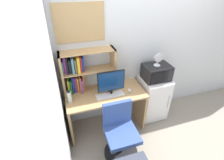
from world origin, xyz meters
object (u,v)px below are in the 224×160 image
(microwave, at_px, (156,72))
(keyboard, at_px, (110,95))
(monitor, at_px, (111,82))
(water_bottle, at_px, (69,97))
(wall_corkboard, at_px, (80,23))
(desk_chair, at_px, (120,134))
(computer_mouse, at_px, (129,90))
(hutch_bookshelf, at_px, (80,71))
(desk_fan, at_px, (158,59))
(mini_fridge, at_px, (152,97))

(microwave, bearing_deg, keyboard, -171.48)
(monitor, distance_m, keyboard, 0.22)
(water_bottle, distance_m, wall_corkboard, 1.06)
(desk_chair, bearing_deg, computer_mouse, 56.18)
(hutch_bookshelf, bearing_deg, desk_fan, -7.06)
(keyboard, distance_m, water_bottle, 0.63)
(computer_mouse, height_order, microwave, microwave)
(hutch_bookshelf, bearing_deg, computer_mouse, -19.73)
(monitor, relative_size, desk_chair, 0.50)
(monitor, xyz_separation_m, computer_mouse, (0.31, -0.01, -0.21))
(computer_mouse, xyz_separation_m, microwave, (0.54, 0.11, 0.19))
(hutch_bookshelf, xyz_separation_m, desk_chair, (0.40, -0.75, -0.73))
(mini_fridge, relative_size, desk_chair, 0.95)
(monitor, height_order, computer_mouse, monitor)
(hutch_bookshelf, xyz_separation_m, keyboard, (0.39, -0.28, -0.35))
(water_bottle, bearing_deg, keyboard, -4.08)
(computer_mouse, bearing_deg, mini_fridge, 11.39)
(hutch_bookshelf, distance_m, mini_fridge, 1.45)
(mini_fridge, bearing_deg, wall_corkboard, 168.17)
(monitor, bearing_deg, water_bottle, 178.59)
(wall_corkboard, bearing_deg, computer_mouse, -28.74)
(hutch_bookshelf, height_order, mini_fridge, hutch_bookshelf)
(water_bottle, height_order, desk_fan, desk_fan)
(hutch_bookshelf, relative_size, mini_fridge, 1.01)
(mini_fridge, xyz_separation_m, desk_fan, (-0.01, -0.00, 0.79))
(water_bottle, height_order, microwave, microwave)
(computer_mouse, xyz_separation_m, water_bottle, (-0.95, 0.02, 0.07))
(computer_mouse, height_order, desk_chair, desk_chair)
(hutch_bookshelf, xyz_separation_m, computer_mouse, (0.73, -0.26, -0.34))
(water_bottle, bearing_deg, desk_fan, 3.15)
(computer_mouse, height_order, mini_fridge, mini_fridge)
(water_bottle, xyz_separation_m, desk_chair, (0.63, -0.51, -0.47))
(hutch_bookshelf, distance_m, water_bottle, 0.42)
(desk_fan, relative_size, wall_corkboard, 0.31)
(water_bottle, bearing_deg, computer_mouse, -1.50)
(microwave, relative_size, desk_fan, 2.07)
(mini_fridge, distance_m, desk_fan, 0.79)
(water_bottle, distance_m, desk_fan, 1.52)
(mini_fridge, xyz_separation_m, desk_chair, (-0.87, -0.60, -0.04))
(water_bottle, xyz_separation_m, wall_corkboard, (0.30, 0.33, 0.97))
(keyboard, bearing_deg, wall_corkboard, 130.21)
(computer_mouse, relative_size, wall_corkboard, 0.13)
(mini_fridge, bearing_deg, hutch_bookshelf, 173.12)
(monitor, bearing_deg, keyboard, -132.55)
(wall_corkboard, bearing_deg, water_bottle, -132.07)
(wall_corkboard, bearing_deg, hutch_bookshelf, -128.35)
(keyboard, height_order, desk_fan, desk_fan)
(monitor, xyz_separation_m, water_bottle, (-0.65, 0.02, -0.14))
(keyboard, bearing_deg, computer_mouse, 3.31)
(monitor, bearing_deg, wall_corkboard, 134.66)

